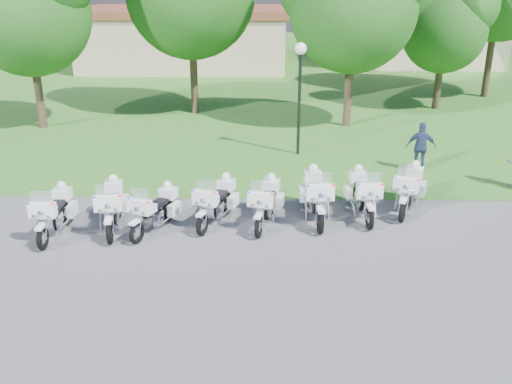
{
  "coord_description": "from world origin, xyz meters",
  "views": [
    {
      "loc": [
        -0.03,
        -13.66,
        6.88
      ],
      "look_at": [
        -0.37,
        1.2,
        0.95
      ],
      "focal_mm": 40.0,
      "sensor_mm": 36.0,
      "label": 1
    }
  ],
  "objects_px": {
    "motorcycle_2": "(155,209)",
    "lamp_post": "(300,71)",
    "motorcycle_1": "(112,205)",
    "motorcycle_7": "(410,188)",
    "motorcycle_0": "(54,212)",
    "motorcycle_4": "(266,202)",
    "motorcycle_3": "(216,201)",
    "motorcycle_5": "(316,195)",
    "bystander_c": "(421,147)",
    "motorcycle_6": "(363,194)"
  },
  "relations": [
    {
      "from": "motorcycle_1",
      "to": "motorcycle_2",
      "type": "relative_size",
      "value": 1.15
    },
    {
      "from": "motorcycle_3",
      "to": "motorcycle_7",
      "type": "bearing_deg",
      "value": -150.66
    },
    {
      "from": "motorcycle_1",
      "to": "lamp_post",
      "type": "xyz_separation_m",
      "value": [
        5.48,
        6.85,
        2.54
      ]
    },
    {
      "from": "motorcycle_2",
      "to": "motorcycle_6",
      "type": "height_order",
      "value": "motorcycle_6"
    },
    {
      "from": "motorcycle_3",
      "to": "motorcycle_4",
      "type": "height_order",
      "value": "motorcycle_4"
    },
    {
      "from": "motorcycle_1",
      "to": "motorcycle_4",
      "type": "xyz_separation_m",
      "value": [
        4.27,
        0.41,
        -0.03
      ]
    },
    {
      "from": "motorcycle_3",
      "to": "motorcycle_6",
      "type": "distance_m",
      "value": 4.27
    },
    {
      "from": "motorcycle_2",
      "to": "motorcycle_6",
      "type": "distance_m",
      "value": 5.98
    },
    {
      "from": "motorcycle_2",
      "to": "lamp_post",
      "type": "relative_size",
      "value": 0.49
    },
    {
      "from": "motorcycle_0",
      "to": "motorcycle_1",
      "type": "xyz_separation_m",
      "value": [
        1.48,
        0.4,
        0.03
      ]
    },
    {
      "from": "motorcycle_2",
      "to": "motorcycle_3",
      "type": "xyz_separation_m",
      "value": [
        1.64,
        0.57,
        0.02
      ]
    },
    {
      "from": "motorcycle_2",
      "to": "motorcycle_6",
      "type": "bearing_deg",
      "value": -146.61
    },
    {
      "from": "motorcycle_3",
      "to": "lamp_post",
      "type": "xyz_separation_m",
      "value": [
        2.62,
        6.38,
        2.57
      ]
    },
    {
      "from": "bystander_c",
      "to": "motorcycle_6",
      "type": "bearing_deg",
      "value": 66.18
    },
    {
      "from": "motorcycle_5",
      "to": "lamp_post",
      "type": "xyz_separation_m",
      "value": [
        -0.23,
        6.05,
        2.5
      ]
    },
    {
      "from": "motorcycle_2",
      "to": "bystander_c",
      "type": "height_order",
      "value": "bystander_c"
    },
    {
      "from": "motorcycle_6",
      "to": "bystander_c",
      "type": "distance_m",
      "value": 4.77
    },
    {
      "from": "motorcycle_4",
      "to": "motorcycle_1",
      "type": "bearing_deg",
      "value": 16.9
    },
    {
      "from": "motorcycle_2",
      "to": "motorcycle_4",
      "type": "distance_m",
      "value": 3.1
    },
    {
      "from": "motorcycle_5",
      "to": "motorcycle_7",
      "type": "distance_m",
      "value": 2.94
    },
    {
      "from": "motorcycle_1",
      "to": "motorcycle_7",
      "type": "relative_size",
      "value": 1.05
    },
    {
      "from": "motorcycle_3",
      "to": "motorcycle_6",
      "type": "height_order",
      "value": "motorcycle_6"
    },
    {
      "from": "motorcycle_2",
      "to": "bystander_c",
      "type": "distance_m",
      "value": 9.94
    },
    {
      "from": "motorcycle_2",
      "to": "lamp_post",
      "type": "bearing_deg",
      "value": -99.16
    },
    {
      "from": "motorcycle_3",
      "to": "bystander_c",
      "type": "distance_m",
      "value": 8.24
    },
    {
      "from": "motorcycle_1",
      "to": "motorcycle_4",
      "type": "distance_m",
      "value": 4.29
    },
    {
      "from": "motorcycle_1",
      "to": "lamp_post",
      "type": "relative_size",
      "value": 0.56
    },
    {
      "from": "motorcycle_1",
      "to": "lamp_post",
      "type": "height_order",
      "value": "lamp_post"
    },
    {
      "from": "motorcycle_7",
      "to": "bystander_c",
      "type": "xyz_separation_m",
      "value": [
        1.18,
        3.52,
        0.21
      ]
    },
    {
      "from": "motorcycle_3",
      "to": "motorcycle_5",
      "type": "bearing_deg",
      "value": -154.16
    },
    {
      "from": "motorcycle_4",
      "to": "motorcycle_5",
      "type": "distance_m",
      "value": 1.49
    },
    {
      "from": "motorcycle_7",
      "to": "lamp_post",
      "type": "xyz_separation_m",
      "value": [
        -3.08,
        5.36,
        2.53
      ]
    },
    {
      "from": "motorcycle_1",
      "to": "bystander_c",
      "type": "height_order",
      "value": "bystander_c"
    },
    {
      "from": "motorcycle_1",
      "to": "motorcycle_5",
      "type": "xyz_separation_m",
      "value": [
        5.71,
        0.8,
        0.04
      ]
    },
    {
      "from": "motorcycle_0",
      "to": "motorcycle_5",
      "type": "bearing_deg",
      "value": -170.01
    },
    {
      "from": "motorcycle_3",
      "to": "motorcycle_7",
      "type": "height_order",
      "value": "motorcycle_7"
    },
    {
      "from": "motorcycle_5",
      "to": "bystander_c",
      "type": "relative_size",
      "value": 1.43
    },
    {
      "from": "motorcycle_4",
      "to": "motorcycle_7",
      "type": "distance_m",
      "value": 4.42
    },
    {
      "from": "motorcycle_2",
      "to": "motorcycle_4",
      "type": "xyz_separation_m",
      "value": [
        3.06,
        0.5,
        0.03
      ]
    },
    {
      "from": "motorcycle_0",
      "to": "motorcycle_6",
      "type": "height_order",
      "value": "motorcycle_6"
    },
    {
      "from": "motorcycle_5",
      "to": "motorcycle_6",
      "type": "distance_m",
      "value": 1.4
    },
    {
      "from": "motorcycle_0",
      "to": "lamp_post",
      "type": "height_order",
      "value": "lamp_post"
    },
    {
      "from": "motorcycle_0",
      "to": "lamp_post",
      "type": "bearing_deg",
      "value": -133.33
    },
    {
      "from": "motorcycle_5",
      "to": "motorcycle_4",
      "type": "bearing_deg",
      "value": 12.76
    },
    {
      "from": "motorcycle_1",
      "to": "motorcycle_7",
      "type": "xyz_separation_m",
      "value": [
        8.56,
        1.49,
        0.0
      ]
    },
    {
      "from": "motorcycle_1",
      "to": "motorcycle_2",
      "type": "bearing_deg",
      "value": 166.3
    },
    {
      "from": "motorcycle_0",
      "to": "motorcycle_4",
      "type": "distance_m",
      "value": 5.81
    },
    {
      "from": "motorcycle_0",
      "to": "motorcycle_6",
      "type": "relative_size",
      "value": 0.96
    },
    {
      "from": "motorcycle_0",
      "to": "lamp_post",
      "type": "xyz_separation_m",
      "value": [
        6.96,
        7.25,
        2.57
      ]
    },
    {
      "from": "motorcycle_3",
      "to": "motorcycle_0",
      "type": "bearing_deg",
      "value": 30.55
    }
  ]
}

